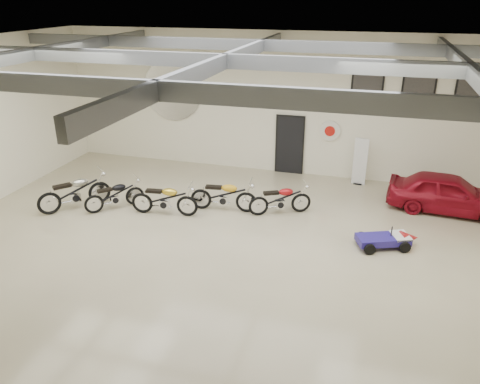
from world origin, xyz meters
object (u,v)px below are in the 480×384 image
(motorcycle_black, at_px, (114,195))
(motorcycle_gold, at_px, (164,199))
(banner_stand, at_px, (360,161))
(motorcycle_yellow, at_px, (223,195))
(go_kart, at_px, (389,237))
(vintage_car, at_px, (448,193))
(motorcycle_silver, at_px, (74,191))
(motorcycle_red, at_px, (280,199))

(motorcycle_black, xyz_separation_m, motorcycle_gold, (1.64, 0.06, 0.05))
(motorcycle_black, height_order, motorcycle_gold, motorcycle_gold)
(banner_stand, xyz_separation_m, motorcycle_yellow, (-3.84, -3.34, -0.34))
(banner_stand, bearing_deg, go_kart, -69.57)
(banner_stand, distance_m, vintage_car, 3.09)
(motorcycle_silver, relative_size, motorcycle_yellow, 1.08)
(banner_stand, bearing_deg, motorcycle_silver, -144.13)
(motorcycle_black, xyz_separation_m, motorcycle_yellow, (3.24, 0.82, 0.05))
(motorcycle_red, relative_size, go_kart, 1.13)
(banner_stand, relative_size, motorcycle_gold, 0.87)
(go_kart, xyz_separation_m, vintage_car, (1.70, 2.77, 0.30))
(motorcycle_black, height_order, go_kart, motorcycle_black)
(motorcycle_gold, bearing_deg, motorcycle_silver, -179.72)
(motorcycle_silver, relative_size, motorcycle_red, 1.16)
(motorcycle_black, bearing_deg, motorcycle_gold, -44.28)
(motorcycle_black, distance_m, motorcycle_red, 5.05)
(banner_stand, distance_m, go_kart, 4.42)
(motorcycle_yellow, relative_size, motorcycle_red, 1.07)
(motorcycle_gold, relative_size, go_kart, 1.20)
(banner_stand, height_order, motorcycle_black, banner_stand)
(motorcycle_gold, xyz_separation_m, motorcycle_yellow, (1.61, 0.76, 0.00))
(motorcycle_silver, height_order, motorcycle_yellow, motorcycle_silver)
(motorcycle_gold, bearing_deg, motorcycle_black, 174.80)
(motorcycle_black, relative_size, go_kart, 1.09)
(motorcycle_silver, xyz_separation_m, motorcycle_red, (6.12, 1.37, -0.08))
(banner_stand, relative_size, motorcycle_silver, 0.79)
(motorcycle_black, xyz_separation_m, motorcycle_red, (4.94, 1.06, 0.02))
(banner_stand, bearing_deg, motorcycle_red, -117.24)
(motorcycle_red, bearing_deg, motorcycle_silver, 166.04)
(motorcycle_black, bearing_deg, go_kart, -47.10)
(banner_stand, bearing_deg, motorcycle_gold, -135.56)
(motorcycle_red, xyz_separation_m, vintage_car, (4.83, 1.59, 0.11))
(motorcycle_silver, height_order, vintage_car, vintage_car)
(motorcycle_silver, bearing_deg, motorcycle_gold, -42.17)
(motorcycle_black, xyz_separation_m, vintage_car, (9.76, 2.65, 0.13))
(motorcycle_black, relative_size, motorcycle_gold, 0.91)
(banner_stand, xyz_separation_m, motorcycle_black, (-7.08, -4.15, -0.39))
(motorcycle_yellow, height_order, motorcycle_red, motorcycle_yellow)
(motorcycle_red, height_order, vintage_car, vintage_car)
(vintage_car, bearing_deg, motorcycle_gold, 112.53)
(motorcycle_silver, xyz_separation_m, motorcycle_black, (1.18, 0.31, -0.10))
(motorcycle_gold, xyz_separation_m, vintage_car, (8.13, 2.60, 0.08))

